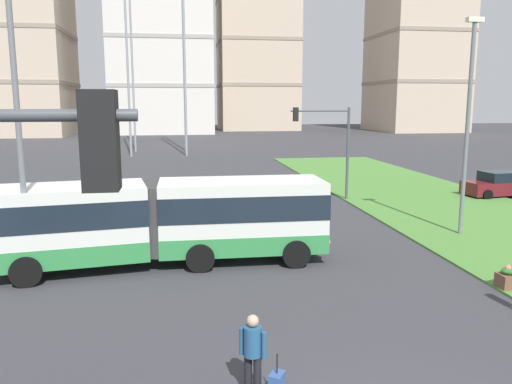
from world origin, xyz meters
The scene contains 9 objects.
articulated_bus centered at (-4.22, 10.96, 1.65)m, with size 11.99×3.50×3.00m.
car_navy_sedan centered at (-6.04, 18.35, 0.75)m, with size 4.54×2.34×1.58m.
car_maroon_sedan centered at (16.15, 21.69, 0.75)m, with size 4.55×2.34×1.58m.
pedestrian_crossing centered at (-2.30, 2.03, 1.00)m, with size 0.51×0.36×1.74m.
traffic_light_far_right centered at (5.11, 22.00, 3.83)m, with size 3.58×0.28×5.54m.
streetlight_left centered at (-8.50, 9.52, 5.20)m, with size 0.70×0.28×9.51m.
streetlight_median centered at (8.61, 13.20, 5.09)m, with size 0.70×0.28×9.29m.
apartment_tower_centre centered at (13.61, 105.41, 18.29)m, with size 16.58×16.09×36.54m.
apartment_tower_eastcentre centered at (45.04, 94.94, 23.83)m, with size 15.87×19.14×47.61m.
Camera 1 is at (-3.63, -7.22, 5.80)m, focal length 35.88 mm.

